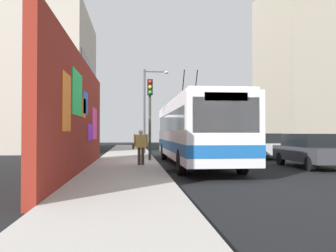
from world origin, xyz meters
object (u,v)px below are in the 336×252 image
parked_car_black (237,143)px  traffic_light (150,106)px  city_bus (195,130)px  street_lamp (147,104)px  parked_car_dark_gray (310,150)px  parked_car_silver (262,145)px  pedestrian_at_curb (141,144)px

parked_car_black → traffic_light: size_ratio=1.02×
city_bus → street_lamp: bearing=14.3°
traffic_light → parked_car_dark_gray: bearing=-112.5°
parked_car_dark_gray → street_lamp: street_lamp is taller
traffic_light → street_lamp: 6.45m
city_bus → street_lamp: street_lamp is taller
parked_car_silver → street_lamp: size_ratio=0.69×
city_bus → parked_car_black: 11.48m
pedestrian_at_curb → street_lamp: (8.90, -0.66, 2.57)m
parked_car_dark_gray → pedestrian_at_curb: size_ratio=2.81×
traffic_light → parked_car_silver: bearing=-67.5°
parked_car_silver → traffic_light: size_ratio=0.96×
parked_car_dark_gray → parked_car_black: bearing=0.0°
city_bus → street_lamp: 8.41m
parked_car_dark_gray → traffic_light: 8.26m
city_bus → traffic_light: bearing=54.6°
parked_car_black → parked_car_silver: bearing=180.0°
parked_car_black → traffic_light: 11.58m
pedestrian_at_curb → traffic_light: bearing=-12.3°
traffic_light → street_lamp: size_ratio=0.72×
parked_car_black → street_lamp: (-2.25, 7.23, 2.82)m
parked_car_dark_gray → parked_car_silver: (6.10, 0.00, -0.00)m
parked_car_black → street_lamp: size_ratio=0.73×
parked_car_dark_gray → parked_car_silver: same height
street_lamp → parked_car_dark_gray: bearing=-142.6°
parked_car_black → pedestrian_at_curb: pedestrian_at_curb is taller
parked_car_silver → traffic_light: (-3.05, 7.35, 2.23)m
parked_car_silver → street_lamp: street_lamp is taller
city_bus → parked_car_dark_gray: bearing=-106.3°
parked_car_silver → pedestrian_at_curb: 9.64m
parked_car_silver → pedestrian_at_curb: (-5.53, 7.89, 0.25)m
traffic_light → city_bus: bearing=-125.4°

